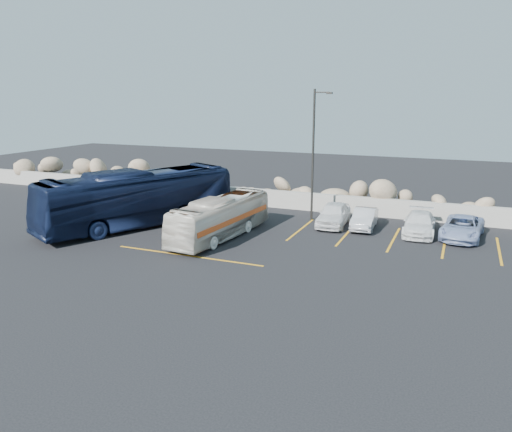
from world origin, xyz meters
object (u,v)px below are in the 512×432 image
at_px(vintage_bus, 221,218).
at_px(car_b, 364,219).
at_px(car_d, 462,228).
at_px(lamppost, 314,151).
at_px(car_c, 419,224).
at_px(car_a, 334,214).
at_px(tour_coach, 138,198).

xyz_separation_m(vintage_bus, car_b, (6.93, 4.97, -0.53)).
bearing_deg(car_d, car_b, -174.64).
xyz_separation_m(lamppost, car_c, (6.50, -0.81, -3.69)).
height_order(lamppost, car_b, lamppost).
bearing_deg(vintage_bus, lamppost, 63.47).
xyz_separation_m(car_a, car_d, (7.16, -0.00, -0.09)).
height_order(vintage_bus, car_b, vintage_bus).
distance_m(car_a, car_b, 1.83).
distance_m(car_b, car_c, 3.10).
relative_size(car_a, car_d, 0.93).
bearing_deg(car_b, car_c, -3.74).
distance_m(lamppost, car_d, 9.52).
xyz_separation_m(tour_coach, car_a, (10.76, 4.55, -0.99)).
bearing_deg(car_c, lamppost, 170.78).
relative_size(tour_coach, car_c, 2.91).
bearing_deg(car_b, vintage_bus, -147.32).
xyz_separation_m(tour_coach, car_c, (15.69, 4.56, -1.08)).
bearing_deg(car_a, lamppost, 149.69).
height_order(car_c, car_d, same).
bearing_deg(vintage_bus, car_d, 26.96).
distance_m(car_c, car_d, 2.24).
xyz_separation_m(tour_coach, car_d, (17.93, 4.55, -1.08)).
bearing_deg(car_c, vintage_bus, -155.99).
height_order(car_a, car_c, car_a).
bearing_deg(car_a, car_c, -2.56).
height_order(vintage_bus, car_c, vintage_bus).
relative_size(lamppost, tour_coach, 0.66).
bearing_deg(car_d, car_c, -174.38).
bearing_deg(car_c, car_d, -2.49).
xyz_separation_m(lamppost, car_a, (1.57, -0.82, -3.61)).
height_order(tour_coach, car_a, tour_coach).
bearing_deg(vintage_bus, tour_coach, -178.56).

